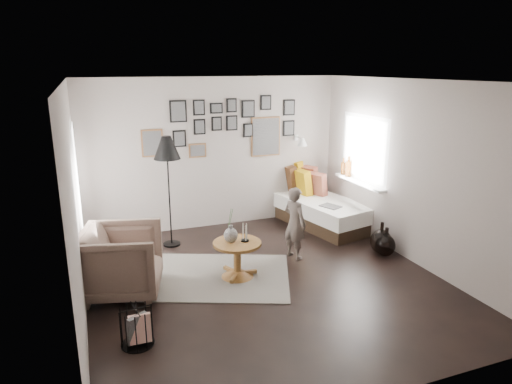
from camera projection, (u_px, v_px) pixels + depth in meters
name	position (u px, v px, depth m)	size (l,w,h in m)	color
ground	(266.00, 281.00, 6.07)	(4.80, 4.80, 0.00)	black
wall_back	(214.00, 154.00, 7.89)	(4.50, 4.50, 0.00)	#9E928A
wall_front	(382.00, 260.00, 3.56)	(4.50, 4.50, 0.00)	#9E928A
wall_left	(75.00, 206.00, 4.96)	(4.80, 4.80, 0.00)	#9E928A
wall_right	(413.00, 173.00, 6.50)	(4.80, 4.80, 0.00)	#9E928A
ceiling	(267.00, 81.00, 5.38)	(4.80, 4.80, 0.00)	white
door_left	(78.00, 199.00, 6.11)	(0.00, 2.14, 2.14)	white
window_right	(355.00, 177.00, 7.78)	(0.15, 1.32, 1.30)	white
gallery_wall	(230.00, 128.00, 7.85)	(2.74, 0.03, 1.08)	brown
wall_sconce	(302.00, 142.00, 8.14)	(0.18, 0.36, 0.16)	white
rug	(211.00, 276.00, 6.21)	(2.09, 1.46, 0.01)	beige
pedestal_table	(237.00, 261.00, 6.13)	(0.65, 0.65, 0.51)	brown
vase	(231.00, 232.00, 6.01)	(0.18, 0.18, 0.46)	black
candles	(245.00, 233.00, 6.06)	(0.11, 0.11, 0.24)	black
daybed	(315.00, 204.00, 8.30)	(1.35, 2.29, 1.05)	black
magazine_on_daybed	(331.00, 206.00, 7.65)	(0.24, 0.32, 0.02)	black
armchair	(122.00, 261.00, 5.65)	(0.92, 0.95, 0.86)	brown
armchair_cushion	(124.00, 256.00, 5.69)	(0.39, 0.39, 0.10)	white
floor_lamp	(167.00, 152.00, 6.90)	(0.41, 0.41, 1.75)	black
magazine_basket	(137.00, 327.00, 4.65)	(0.37, 0.37, 0.41)	black
demijohn_large	(381.00, 241.00, 6.94)	(0.33, 0.33, 0.49)	black
demijohn_small	(386.00, 245.00, 6.84)	(0.29, 0.29, 0.45)	black
child	(295.00, 223.00, 6.69)	(0.40, 0.26, 1.09)	#544942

